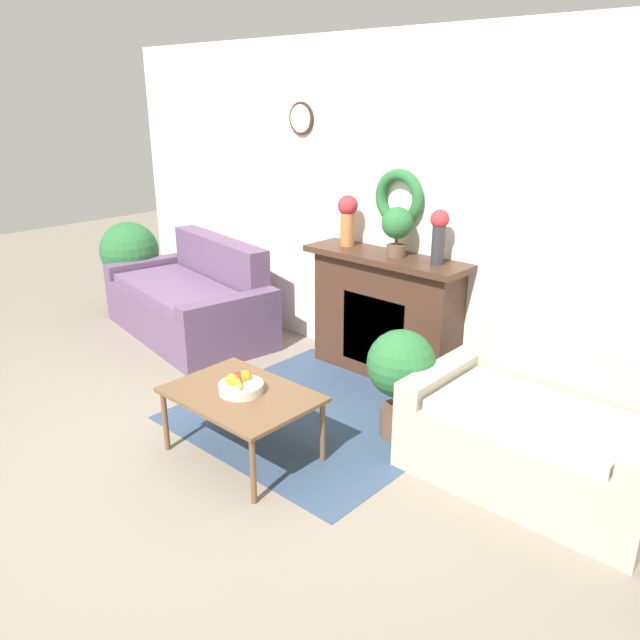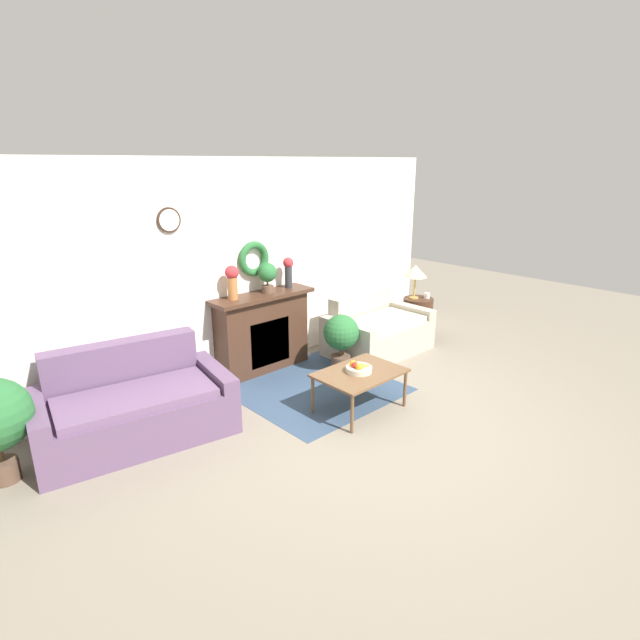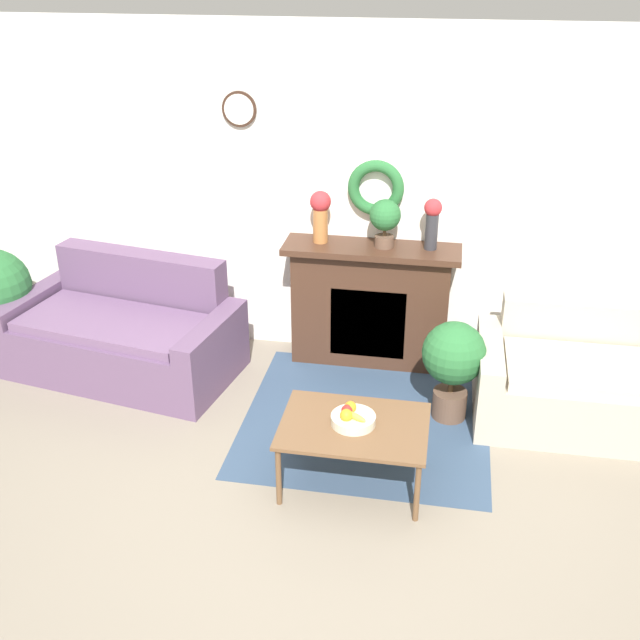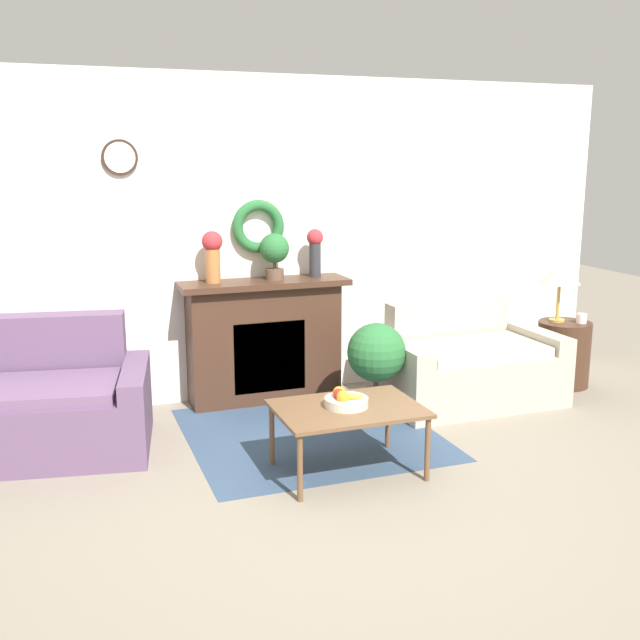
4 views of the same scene
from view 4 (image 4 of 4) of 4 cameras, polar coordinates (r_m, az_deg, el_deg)
name	(u,v)px [view 4 (image 4 of 4)]	position (r m, az deg, el deg)	size (l,w,h in m)	color
ground_plane	(356,511)	(4.55, 2.79, -14.35)	(16.00, 16.00, 0.00)	gray
floor_rug	(310,433)	(5.69, -0.73, -8.64)	(1.80, 1.77, 0.01)	#334760
wall_back	(248,240)	(6.36, -5.48, 6.10)	(6.80, 0.15, 2.70)	white
fireplace	(264,340)	(6.32, -4.26, -1.54)	(1.41, 0.41, 1.04)	#42281C
couch_left	(14,408)	(5.69, -22.25, -6.22)	(1.98, 1.26, 0.91)	#604766
loveseat_right	(465,366)	(6.49, 11.02, -3.44)	(1.47, 0.95, 0.80)	#B2A893
coffee_table	(348,413)	(4.90, 2.14, -7.08)	(0.94, 0.67, 0.45)	brown
fruit_bowl	(345,400)	(4.87, 1.91, -6.10)	(0.29, 0.29, 0.12)	beige
side_table_by_loveseat	(563,354)	(7.12, 18.04, -2.45)	(0.47, 0.47, 0.59)	#42281C
table_lamp	(560,274)	(6.98, 17.82, 3.34)	(0.36, 0.36, 0.53)	#B28E42
mug	(582,318)	(7.05, 19.31, 0.12)	(0.09, 0.09, 0.09)	silver
vase_on_mantel_left	(212,253)	(6.09, -8.19, 5.10)	(0.17, 0.17, 0.42)	#AD6B38
vase_on_mantel_right	(315,249)	(6.33, -0.38, 5.43)	(0.14, 0.14, 0.41)	#2D2D33
potted_plant_on_mantel	(274,251)	(6.20, -3.49, 5.24)	(0.25, 0.25, 0.38)	brown
potted_plant_floor_by_loveseat	(376,359)	(5.88, 4.32, -2.99)	(0.46, 0.46, 0.77)	brown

